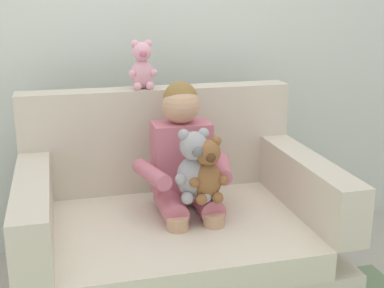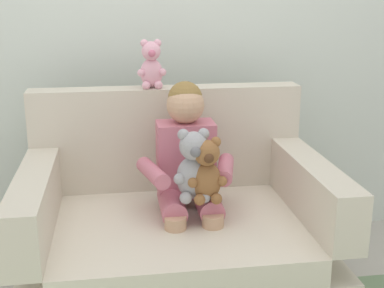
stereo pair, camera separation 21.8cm
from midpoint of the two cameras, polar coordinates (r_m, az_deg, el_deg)
The scene contains 6 objects.
back_wall at distance 2.88m, azimuth -7.57°, elevation 14.37°, with size 6.00×0.10×2.60m, color silver.
armchair at distance 2.43m, azimuth -4.55°, elevation -10.33°, with size 1.33×0.94×0.94m.
seated_child at distance 2.35m, azimuth -3.46°, elevation -2.44°, with size 0.45×0.39×0.82m.
plush_grey at distance 2.20m, azimuth -2.64°, elevation -2.55°, with size 0.18×0.15×0.31m.
plush_brown at distance 2.19m, azimuth -1.19°, elevation -3.02°, with size 0.17×0.14×0.28m.
plush_pink_on_backrest at distance 2.54m, azimuth -7.92°, elevation 8.34°, with size 0.14×0.11×0.23m.
Camera 1 is at (-0.47, -2.08, 1.39)m, focal length 49.17 mm.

